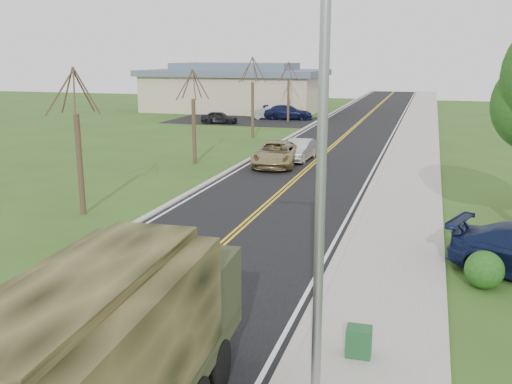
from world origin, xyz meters
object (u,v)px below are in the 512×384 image
at_px(military_truck, 112,347).
at_px(suv_champagne, 276,154).
at_px(utility_box_far, 359,341).
at_px(sedan_silver, 299,150).

xyz_separation_m(military_truck, suv_champagne, (-4.12, 25.59, -1.24)).
bearing_deg(military_truck, utility_box_far, 47.54).
bearing_deg(utility_box_far, sedan_silver, 103.59).
relative_size(suv_champagne, utility_box_far, 8.11).
distance_m(suv_champagne, sedan_silver, 2.36).
bearing_deg(suv_champagne, utility_box_far, -76.04).
xyz_separation_m(military_truck, utility_box_far, (3.44, 4.28, -1.55)).
bearing_deg(utility_box_far, military_truck, -131.10).
relative_size(military_truck, suv_champagne, 1.34).
bearing_deg(suv_champagne, military_truck, -86.43).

